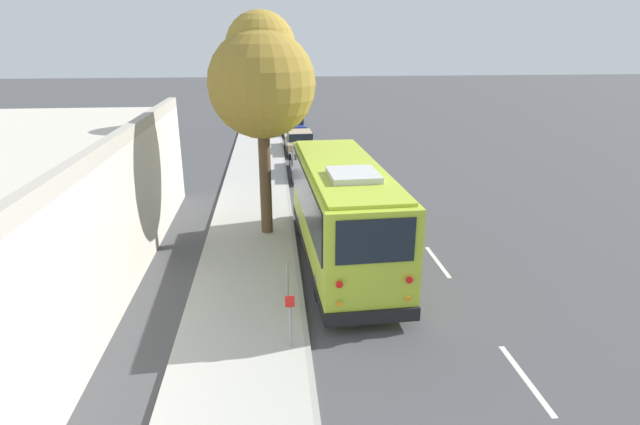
# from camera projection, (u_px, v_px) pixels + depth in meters

# --- Properties ---
(ground_plane) EXTENTS (160.00, 160.00, 0.00)m
(ground_plane) POSITION_uv_depth(u_px,v_px,m) (337.00, 250.00, 17.38)
(ground_plane) COLOR #474749
(sidewalk_slab) EXTENTS (80.00, 3.08, 0.15)m
(sidewalk_slab) POSITION_uv_depth(u_px,v_px,m) (248.00, 251.00, 17.07)
(sidewalk_slab) COLOR #B2AFA8
(sidewalk_slab) RESTS_ON ground
(curb_strip) EXTENTS (80.00, 0.14, 0.15)m
(curb_strip) POSITION_uv_depth(u_px,v_px,m) (295.00, 249.00, 17.22)
(curb_strip) COLOR #9D9A94
(curb_strip) RESTS_ON ground
(shuttle_bus) EXTENTS (8.68, 2.95, 3.46)m
(shuttle_bus) POSITION_uv_depth(u_px,v_px,m) (343.00, 209.00, 15.81)
(shuttle_bus) COLOR #ADC633
(shuttle_bus) RESTS_ON ground
(parked_sedan_gray) EXTENTS (4.41, 1.73, 1.29)m
(parked_sedan_gray) POSITION_uv_depth(u_px,v_px,m) (306.00, 164.00, 26.64)
(parked_sedan_gray) COLOR slate
(parked_sedan_gray) RESTS_ON ground
(parked_sedan_tan) EXTENTS (4.30, 1.91, 1.33)m
(parked_sedan_tan) POSITION_uv_depth(u_px,v_px,m) (300.00, 142.00, 32.08)
(parked_sedan_tan) COLOR tan
(parked_sedan_tan) RESTS_ON ground
(parked_sedan_blue) EXTENTS (4.31, 1.87, 1.31)m
(parked_sedan_blue) POSITION_uv_depth(u_px,v_px,m) (293.00, 125.00, 38.07)
(parked_sedan_blue) COLOR navy
(parked_sedan_blue) RESTS_ON ground
(parked_sedan_silver) EXTENTS (4.47, 1.93, 1.33)m
(parked_sedan_silver) POSITION_uv_depth(u_px,v_px,m) (291.00, 112.00, 44.84)
(parked_sedan_silver) COLOR #A8AAAF
(parked_sedan_silver) RESTS_ON ground
(parked_sedan_white) EXTENTS (4.34, 1.81, 1.28)m
(parked_sedan_white) POSITION_uv_depth(u_px,v_px,m) (286.00, 102.00, 51.63)
(parked_sedan_white) COLOR silver
(parked_sedan_white) RESTS_ON ground
(street_tree) EXTENTS (3.66, 3.66, 7.73)m
(street_tree) POSITION_uv_depth(u_px,v_px,m) (262.00, 77.00, 16.86)
(street_tree) COLOR brown
(street_tree) RESTS_ON sidewalk_slab
(sign_post_near) EXTENTS (0.06, 0.22, 1.32)m
(sign_post_near) POSITION_uv_depth(u_px,v_px,m) (290.00, 320.00, 11.49)
(sign_post_near) COLOR gray
(sign_post_near) RESTS_ON sidewalk_slab
(sign_post_far) EXTENTS (0.06, 0.06, 1.38)m
(sign_post_far) POSITION_uv_depth(u_px,v_px,m) (287.00, 284.00, 13.18)
(sign_post_far) COLOR gray
(sign_post_far) RESTS_ON sidewalk_slab
(lane_stripe_behind) EXTENTS (2.40, 0.14, 0.01)m
(lane_stripe_behind) POSITION_uv_depth(u_px,v_px,m) (526.00, 379.00, 10.82)
(lane_stripe_behind) COLOR silver
(lane_stripe_behind) RESTS_ON ground
(lane_stripe_mid) EXTENTS (2.40, 0.14, 0.01)m
(lane_stripe_mid) POSITION_uv_depth(u_px,v_px,m) (437.00, 262.00, 16.45)
(lane_stripe_mid) COLOR silver
(lane_stripe_mid) RESTS_ON ground
(lane_stripe_ahead) EXTENTS (2.40, 0.14, 0.01)m
(lane_stripe_ahead) POSITION_uv_depth(u_px,v_px,m) (394.00, 204.00, 22.08)
(lane_stripe_ahead) COLOR silver
(lane_stripe_ahead) RESTS_ON ground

